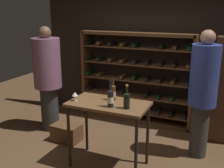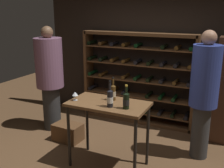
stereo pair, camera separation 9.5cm
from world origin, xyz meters
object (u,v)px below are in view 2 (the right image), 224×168
at_px(person_host_in_suit, 204,90).
at_px(wine_bottle_green_slim, 110,98).
at_px(person_bystander_red_print, 50,74).
at_px(tasting_table, 108,111).
at_px(wine_crate, 68,132).
at_px(wine_bottle_amber_reserve, 113,92).
at_px(wine_bottle_black_capsule, 126,100).
at_px(wine_glass_stemmed_center, 75,94).
at_px(wine_rack, 138,78).

height_order(person_host_in_suit, wine_bottle_green_slim, person_host_in_suit).
bearing_deg(person_bystander_red_print, tasting_table, -175.64).
bearing_deg(wine_bottle_green_slim, wine_crate, 153.55).
relative_size(tasting_table, wine_bottle_amber_reserve, 3.28).
height_order(wine_bottle_green_slim, wine_bottle_amber_reserve, wine_bottle_green_slim).
relative_size(wine_bottle_black_capsule, wine_glass_stemmed_center, 2.55).
distance_m(person_bystander_red_print, wine_bottle_amber_reserve, 1.67).
bearing_deg(wine_bottle_black_capsule, wine_rack, 105.58).
bearing_deg(tasting_table, wine_bottle_green_slim, -55.96).
height_order(wine_bottle_black_capsule, wine_glass_stemmed_center, wine_bottle_black_capsule).
distance_m(tasting_table, person_host_in_suit, 1.46).
bearing_deg(person_bystander_red_print, wine_bottle_green_slim, -178.34).
relative_size(person_bystander_red_print, wine_crate, 4.08).
bearing_deg(wine_bottle_amber_reserve, person_bystander_red_print, 159.97).
xyz_separation_m(tasting_table, wine_bottle_black_capsule, (0.31, -0.11, 0.24)).
xyz_separation_m(tasting_table, person_host_in_suit, (1.17, 0.83, 0.23)).
bearing_deg(wine_rack, wine_bottle_amber_reserve, -82.38).
bearing_deg(wine_bottle_amber_reserve, wine_crate, 164.84).
bearing_deg(wine_bottle_black_capsule, wine_bottle_green_slim, -172.43).
relative_size(tasting_table, wine_crate, 2.33).
distance_m(wine_rack, person_host_in_suit, 1.65).
distance_m(wine_rack, wine_glass_stemmed_center, 1.87).
distance_m(wine_rack, wine_bottle_black_capsule, 1.93).
xyz_separation_m(person_host_in_suit, wine_bottle_black_capsule, (-0.86, -0.94, 0.01)).
xyz_separation_m(wine_rack, wine_bottle_amber_reserve, (0.22, -1.61, 0.19)).
bearing_deg(wine_bottle_amber_reserve, wine_glass_stemmed_center, -154.08).
distance_m(tasting_table, wine_bottle_black_capsule, 0.41).
bearing_deg(wine_rack, wine_crate, -120.78).
bearing_deg(wine_rack, person_host_in_suit, -33.38).
bearing_deg(wine_glass_stemmed_center, wine_bottle_black_capsule, -0.12).
distance_m(wine_crate, wine_bottle_amber_reserve, 1.41).
height_order(wine_rack, wine_bottle_black_capsule, wine_rack).
relative_size(wine_bottle_amber_reserve, wine_bottle_black_capsule, 1.05).
height_order(person_bystander_red_print, wine_bottle_black_capsule, person_bystander_red_print).
xyz_separation_m(wine_rack, person_bystander_red_print, (-1.36, -1.03, 0.16)).
relative_size(tasting_table, wine_bottle_green_slim, 3.09).
relative_size(wine_crate, wine_bottle_black_capsule, 1.48).
distance_m(wine_rack, wine_bottle_amber_reserve, 1.63).
relative_size(wine_crate, wine_bottle_green_slim, 1.33).
distance_m(wine_bottle_green_slim, wine_bottle_amber_reserve, 0.28).
bearing_deg(wine_glass_stemmed_center, person_host_in_suit, 29.75).
xyz_separation_m(person_bystander_red_print, wine_glass_stemmed_center, (1.08, -0.81, -0.00)).
xyz_separation_m(wine_bottle_amber_reserve, wine_bottle_black_capsule, (0.30, -0.24, -0.00)).
height_order(tasting_table, wine_crate, tasting_table).
height_order(wine_bottle_green_slim, wine_bottle_black_capsule, wine_bottle_green_slim).
xyz_separation_m(wine_rack, wine_bottle_black_capsule, (0.52, -1.85, 0.19)).
relative_size(person_bystander_red_print, wine_bottle_amber_reserve, 5.74).
bearing_deg(wine_bottle_green_slim, tasting_table, 124.04).
relative_size(wine_crate, wine_glass_stemmed_center, 3.77).
relative_size(person_host_in_suit, wine_bottle_green_slim, 5.43).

